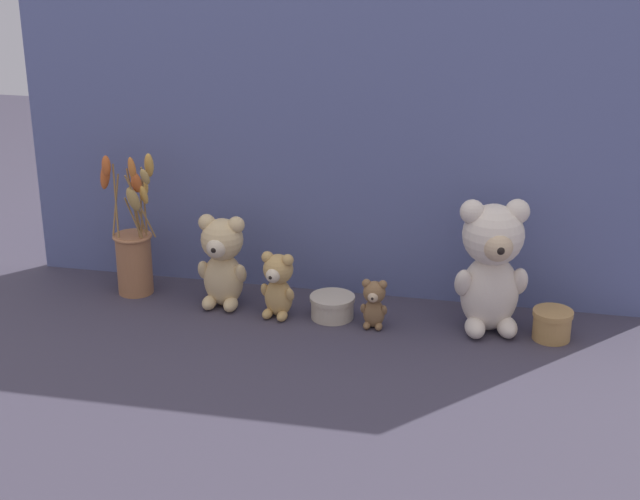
{
  "coord_description": "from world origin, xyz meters",
  "views": [
    {
      "loc": [
        0.42,
        -1.94,
        0.93
      ],
      "look_at": [
        0.0,
        0.02,
        0.16
      ],
      "focal_mm": 55.0,
      "sensor_mm": 36.0,
      "label": 1
    }
  ],
  "objects_px": {
    "flower_vase": "(134,248)",
    "decorative_tin_short": "(552,324)",
    "decorative_tin_tall": "(332,307)",
    "teddy_bear_medium": "(222,259)",
    "teddy_bear_small": "(277,284)",
    "teddy_bear_large": "(492,264)",
    "teddy_bear_tiny": "(374,303)"
  },
  "relations": [
    {
      "from": "decorative_tin_tall",
      "to": "decorative_tin_short",
      "type": "distance_m",
      "value": 0.48
    },
    {
      "from": "decorative_tin_short",
      "to": "decorative_tin_tall",
      "type": "bearing_deg",
      "value": 179.31
    },
    {
      "from": "teddy_bear_medium",
      "to": "decorative_tin_tall",
      "type": "xyz_separation_m",
      "value": [
        0.26,
        -0.01,
        -0.09
      ]
    },
    {
      "from": "teddy_bear_small",
      "to": "decorative_tin_tall",
      "type": "xyz_separation_m",
      "value": [
        0.12,
        0.02,
        -0.05
      ]
    },
    {
      "from": "flower_vase",
      "to": "decorative_tin_short",
      "type": "xyz_separation_m",
      "value": [
        0.96,
        -0.04,
        -0.08
      ]
    },
    {
      "from": "teddy_bear_tiny",
      "to": "decorative_tin_tall",
      "type": "distance_m",
      "value": 0.11
    },
    {
      "from": "teddy_bear_large",
      "to": "teddy_bear_medium",
      "type": "height_order",
      "value": "teddy_bear_large"
    },
    {
      "from": "teddy_bear_tiny",
      "to": "flower_vase",
      "type": "distance_m",
      "value": 0.59
    },
    {
      "from": "flower_vase",
      "to": "decorative_tin_tall",
      "type": "xyz_separation_m",
      "value": [
        0.48,
        -0.04,
        -0.09
      ]
    },
    {
      "from": "flower_vase",
      "to": "teddy_bear_medium",
      "type": "bearing_deg",
      "value": -6.64
    },
    {
      "from": "teddy_bear_large",
      "to": "decorative_tin_short",
      "type": "height_order",
      "value": "teddy_bear_large"
    },
    {
      "from": "decorative_tin_tall",
      "to": "teddy_bear_medium",
      "type": "bearing_deg",
      "value": 177.45
    },
    {
      "from": "decorative_tin_short",
      "to": "teddy_bear_large",
      "type": "bearing_deg",
      "value": 173.53
    },
    {
      "from": "teddy_bear_medium",
      "to": "decorative_tin_tall",
      "type": "bearing_deg",
      "value": -2.55
    },
    {
      "from": "teddy_bear_small",
      "to": "teddy_bear_tiny",
      "type": "relative_size",
      "value": 1.36
    },
    {
      "from": "teddy_bear_large",
      "to": "teddy_bear_tiny",
      "type": "relative_size",
      "value": 2.66
    },
    {
      "from": "teddy_bear_small",
      "to": "teddy_bear_tiny",
      "type": "bearing_deg",
      "value": -2.2
    },
    {
      "from": "teddy_bear_tiny",
      "to": "flower_vase",
      "type": "relative_size",
      "value": 0.33
    },
    {
      "from": "teddy_bear_large",
      "to": "decorative_tin_tall",
      "type": "xyz_separation_m",
      "value": [
        -0.34,
        -0.01,
        -0.13
      ]
    },
    {
      "from": "teddy_bear_tiny",
      "to": "decorative_tin_tall",
      "type": "xyz_separation_m",
      "value": [
        -0.1,
        0.03,
        -0.03
      ]
    },
    {
      "from": "teddy_bear_small",
      "to": "decorative_tin_short",
      "type": "xyz_separation_m",
      "value": [
        0.6,
        0.02,
        -0.05
      ]
    },
    {
      "from": "teddy_bear_medium",
      "to": "decorative_tin_tall",
      "type": "relative_size",
      "value": 2.15
    },
    {
      "from": "teddy_bear_small",
      "to": "flower_vase",
      "type": "distance_m",
      "value": 0.37
    },
    {
      "from": "decorative_tin_tall",
      "to": "flower_vase",
      "type": "bearing_deg",
      "value": 175.54
    },
    {
      "from": "teddy_bear_small",
      "to": "decorative_tin_short",
      "type": "height_order",
      "value": "teddy_bear_small"
    },
    {
      "from": "teddy_bear_medium",
      "to": "flower_vase",
      "type": "xyz_separation_m",
      "value": [
        -0.22,
        0.03,
        -0.0
      ]
    },
    {
      "from": "teddy_bear_tiny",
      "to": "decorative_tin_short",
      "type": "relative_size",
      "value": 1.3
    },
    {
      "from": "teddy_bear_large",
      "to": "flower_vase",
      "type": "bearing_deg",
      "value": 178.06
    },
    {
      "from": "teddy_bear_medium",
      "to": "flower_vase",
      "type": "height_order",
      "value": "flower_vase"
    },
    {
      "from": "teddy_bear_large",
      "to": "decorative_tin_tall",
      "type": "bearing_deg",
      "value": -178.4
    },
    {
      "from": "teddy_bear_medium",
      "to": "flower_vase",
      "type": "distance_m",
      "value": 0.23
    },
    {
      "from": "decorative_tin_tall",
      "to": "decorative_tin_short",
      "type": "bearing_deg",
      "value": -0.69
    }
  ]
}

